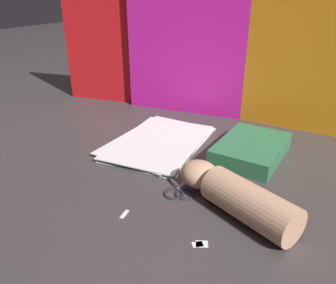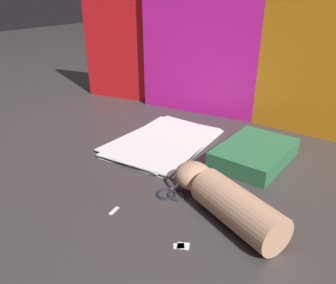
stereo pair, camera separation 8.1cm
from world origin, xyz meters
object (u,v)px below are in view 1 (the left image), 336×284
(paper_stack, at_px, (159,142))
(book_closed, at_px, (251,149))
(hand_forearm, at_px, (235,195))
(scissors, at_px, (179,187))

(paper_stack, distance_m, book_closed, 0.26)
(book_closed, bearing_deg, paper_stack, -171.65)
(book_closed, height_order, hand_forearm, hand_forearm)
(book_closed, relative_size, hand_forearm, 0.84)
(scissors, distance_m, hand_forearm, 0.14)
(paper_stack, xyz_separation_m, scissors, (0.15, -0.19, -0.00))
(paper_stack, relative_size, scissors, 2.39)
(paper_stack, xyz_separation_m, book_closed, (0.25, 0.04, 0.02))
(scissors, bearing_deg, paper_stack, 128.23)
(scissors, relative_size, hand_forearm, 0.52)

